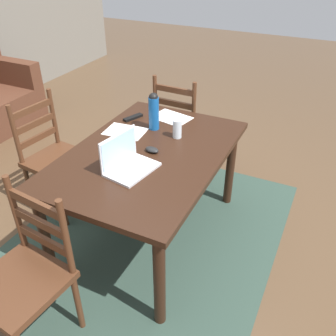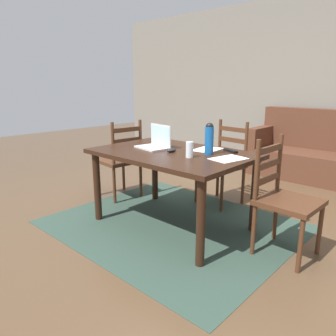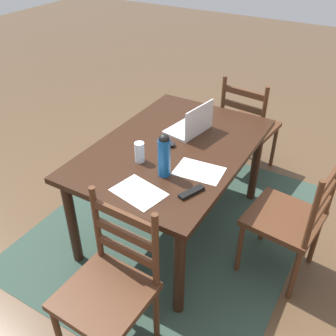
{
  "view_description": "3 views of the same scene",
  "coord_description": "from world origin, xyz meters",
  "px_view_note": "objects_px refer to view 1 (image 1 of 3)",
  "views": [
    {
      "loc": [
        -1.87,
        -1.06,
        2.0
      ],
      "look_at": [
        0.12,
        -0.1,
        0.57
      ],
      "focal_mm": 39.18,
      "sensor_mm": 36.0,
      "label": 1
    },
    {
      "loc": [
        1.96,
        -2.2,
        1.35
      ],
      "look_at": [
        -0.11,
        0.06,
        0.55
      ],
      "focal_mm": 34.31,
      "sensor_mm": 36.0,
      "label": 2
    },
    {
      "loc": [
        1.97,
        1.11,
        2.11
      ],
      "look_at": [
        0.12,
        0.03,
        0.64
      ],
      "focal_mm": 40.74,
      "sensor_mm": 36.0,
      "label": 3
    }
  ],
  "objects_px": {
    "laptop": "(126,161)",
    "tv_remote": "(133,117)",
    "chair_right_far": "(181,123)",
    "chair_left_far": "(25,277)",
    "computer_mouse": "(152,150)",
    "dining_table": "(148,163)",
    "water_bottle": "(154,111)",
    "drinking_glass": "(177,129)",
    "chair_far_head": "(55,158)"
  },
  "relations": [
    {
      "from": "laptop",
      "to": "tv_remote",
      "type": "distance_m",
      "value": 0.73
    },
    {
      "from": "chair_right_far",
      "to": "chair_left_far",
      "type": "bearing_deg",
      "value": -179.84
    },
    {
      "from": "chair_left_far",
      "to": "laptop",
      "type": "distance_m",
      "value": 0.87
    },
    {
      "from": "computer_mouse",
      "to": "tv_remote",
      "type": "distance_m",
      "value": 0.55
    },
    {
      "from": "dining_table",
      "to": "water_bottle",
      "type": "xyz_separation_m",
      "value": [
        0.33,
        0.12,
        0.24
      ]
    },
    {
      "from": "dining_table",
      "to": "drinking_glass",
      "type": "bearing_deg",
      "value": -18.67
    },
    {
      "from": "chair_left_far",
      "to": "tv_remote",
      "type": "bearing_deg",
      "value": 6.39
    },
    {
      "from": "chair_right_far",
      "to": "tv_remote",
      "type": "xyz_separation_m",
      "value": [
        -0.61,
        0.15,
        0.29
      ]
    },
    {
      "from": "computer_mouse",
      "to": "drinking_glass",
      "type": "bearing_deg",
      "value": -5.51
    },
    {
      "from": "dining_table",
      "to": "tv_remote",
      "type": "height_order",
      "value": "tv_remote"
    },
    {
      "from": "chair_far_head",
      "to": "drinking_glass",
      "type": "bearing_deg",
      "value": -74.18
    },
    {
      "from": "laptop",
      "to": "drinking_glass",
      "type": "bearing_deg",
      "value": -12.37
    },
    {
      "from": "water_bottle",
      "to": "tv_remote",
      "type": "relative_size",
      "value": 1.67
    },
    {
      "from": "chair_right_far",
      "to": "computer_mouse",
      "type": "height_order",
      "value": "chair_right_far"
    },
    {
      "from": "chair_far_head",
      "to": "laptop",
      "type": "xyz_separation_m",
      "value": [
        -0.24,
        -0.84,
        0.34
      ]
    },
    {
      "from": "laptop",
      "to": "chair_far_head",
      "type": "bearing_deg",
      "value": 73.86
    },
    {
      "from": "drinking_glass",
      "to": "water_bottle",
      "type": "bearing_deg",
      "value": 76.86
    },
    {
      "from": "drinking_glass",
      "to": "tv_remote",
      "type": "height_order",
      "value": "drinking_glass"
    },
    {
      "from": "chair_left_far",
      "to": "water_bottle",
      "type": "height_order",
      "value": "water_bottle"
    },
    {
      "from": "chair_left_far",
      "to": "drinking_glass",
      "type": "bearing_deg",
      "value": -12.46
    },
    {
      "from": "laptop",
      "to": "dining_table",
      "type": "bearing_deg",
      "value": -4.72
    },
    {
      "from": "drinking_glass",
      "to": "chair_right_far",
      "type": "bearing_deg",
      "value": 21.47
    },
    {
      "from": "chair_far_head",
      "to": "chair_left_far",
      "type": "distance_m",
      "value": 1.22
    },
    {
      "from": "computer_mouse",
      "to": "tv_remote",
      "type": "height_order",
      "value": "computer_mouse"
    },
    {
      "from": "tv_remote",
      "to": "drinking_glass",
      "type": "bearing_deg",
      "value": -174.98
    },
    {
      "from": "chair_far_head",
      "to": "computer_mouse",
      "type": "xyz_separation_m",
      "value": [
        0.01,
        -0.89,
        0.3
      ]
    },
    {
      "from": "drinking_glass",
      "to": "chair_far_head",
      "type": "bearing_deg",
      "value": 105.82
    },
    {
      "from": "dining_table",
      "to": "water_bottle",
      "type": "height_order",
      "value": "water_bottle"
    },
    {
      "from": "drinking_glass",
      "to": "computer_mouse",
      "type": "bearing_deg",
      "value": 166.22
    },
    {
      "from": "chair_left_far",
      "to": "drinking_glass",
      "type": "distance_m",
      "value": 1.37
    },
    {
      "from": "laptop",
      "to": "chair_left_far",
      "type": "bearing_deg",
      "value": 167.47
    },
    {
      "from": "chair_far_head",
      "to": "tv_remote",
      "type": "bearing_deg",
      "value": -51.75
    },
    {
      "from": "chair_far_head",
      "to": "drinking_glass",
      "type": "distance_m",
      "value": 1.05
    },
    {
      "from": "chair_left_far",
      "to": "chair_far_head",
      "type": "bearing_deg",
      "value": 33.26
    },
    {
      "from": "chair_far_head",
      "to": "water_bottle",
      "type": "relative_size",
      "value": 3.35
    },
    {
      "from": "laptop",
      "to": "water_bottle",
      "type": "relative_size",
      "value": 1.24
    },
    {
      "from": "drinking_glass",
      "to": "tv_remote",
      "type": "distance_m",
      "value": 0.47
    },
    {
      "from": "chair_far_head",
      "to": "computer_mouse",
      "type": "height_order",
      "value": "chair_far_head"
    },
    {
      "from": "chair_far_head",
      "to": "laptop",
      "type": "height_order",
      "value": "laptop"
    },
    {
      "from": "chair_right_far",
      "to": "drinking_glass",
      "type": "height_order",
      "value": "chair_right_far"
    },
    {
      "from": "dining_table",
      "to": "chair_left_far",
      "type": "distance_m",
      "value": 1.05
    },
    {
      "from": "dining_table",
      "to": "chair_left_far",
      "type": "bearing_deg",
      "value": 169.28
    },
    {
      "from": "chair_far_head",
      "to": "laptop",
      "type": "distance_m",
      "value": 0.94
    },
    {
      "from": "chair_right_far",
      "to": "water_bottle",
      "type": "xyz_separation_m",
      "value": [
        -0.69,
        -0.08,
        0.43
      ]
    },
    {
      "from": "drinking_glass",
      "to": "chair_left_far",
      "type": "bearing_deg",
      "value": 167.54
    },
    {
      "from": "chair_far_head",
      "to": "chair_right_far",
      "type": "xyz_separation_m",
      "value": [
        1.01,
        -0.67,
        0.0
      ]
    },
    {
      "from": "chair_left_far",
      "to": "tv_remote",
      "type": "xyz_separation_m",
      "value": [
        1.43,
        0.16,
        0.29
      ]
    },
    {
      "from": "dining_table",
      "to": "laptop",
      "type": "relative_size",
      "value": 4.14
    },
    {
      "from": "chair_left_far",
      "to": "chair_right_far",
      "type": "distance_m",
      "value": 2.04
    },
    {
      "from": "chair_left_far",
      "to": "chair_right_far",
      "type": "relative_size",
      "value": 1.0
    }
  ]
}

